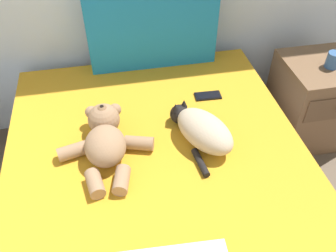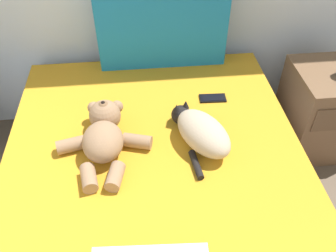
% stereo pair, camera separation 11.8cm
% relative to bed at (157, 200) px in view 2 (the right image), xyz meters
% --- Properties ---
extents(bed, '(1.50, 1.90, 0.52)m').
position_rel_bed_xyz_m(bed, '(0.00, 0.00, 0.00)').
color(bed, brown).
rests_on(bed, ground_plane).
extents(patterned_cushion, '(0.77, 0.13, 0.51)m').
position_rel_bed_xyz_m(patterned_cushion, '(0.11, 0.87, 0.52)').
color(patterned_cushion, '#1972AD').
rests_on(patterned_cushion, bed).
extents(cat, '(0.32, 0.44, 0.15)m').
position_rel_bed_xyz_m(cat, '(0.23, 0.14, 0.34)').
color(cat, tan).
rests_on(cat, bed).
extents(teddy_bear, '(0.46, 0.52, 0.17)m').
position_rel_bed_xyz_m(teddy_bear, '(-0.23, 0.16, 0.34)').
color(teddy_bear, '#937051').
rests_on(teddy_bear, bed).
extents(cell_phone, '(0.15, 0.08, 0.01)m').
position_rel_bed_xyz_m(cell_phone, '(0.36, 0.46, 0.27)').
color(cell_phone, black).
rests_on(cell_phone, bed).
extents(nightstand, '(0.46, 0.48, 0.58)m').
position_rel_bed_xyz_m(nightstand, '(1.12, 0.56, 0.03)').
color(nightstand, brown).
rests_on(nightstand, ground_plane).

